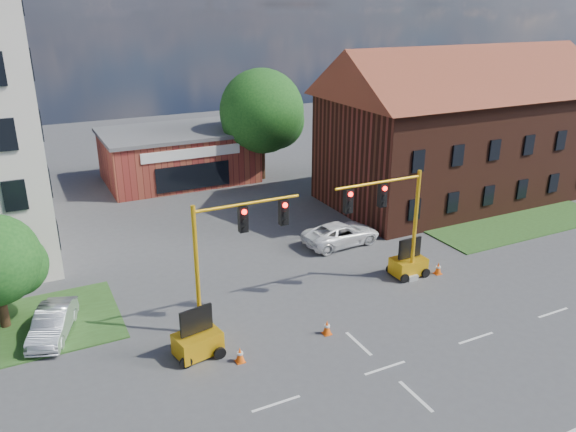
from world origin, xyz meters
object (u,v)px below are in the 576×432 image
object	(u,v)px
signal_mast_west	(231,248)
trailer_east	(408,264)
pickup_white	(341,234)
signal_mast_east	(391,217)
trailer_west	(198,341)

from	to	relation	value
signal_mast_west	trailer_east	bearing A→B (deg)	2.61
pickup_white	signal_mast_east	bearing A→B (deg)	169.21
signal_mast_west	signal_mast_east	bearing A→B (deg)	0.00
pickup_white	trailer_west	bearing A→B (deg)	119.00
pickup_white	signal_mast_west	bearing A→B (deg)	118.24
trailer_east	signal_mast_east	bearing A→B (deg)	-165.56
signal_mast_west	pickup_white	distance (m)	11.58
signal_mast_east	pickup_white	bearing A→B (deg)	82.64
trailer_west	pickup_white	bearing A→B (deg)	21.88
signal_mast_west	trailer_east	xyz separation A→B (m)	(10.52, 0.48, -3.26)
trailer_west	pickup_white	distance (m)	13.92
signal_mast_west	pickup_white	xyz separation A→B (m)	(9.47, 5.84, -3.23)
trailer_west	trailer_east	world-z (taller)	trailer_west
signal_mast_west	pickup_white	bearing A→B (deg)	31.67
trailer_east	trailer_west	bearing A→B (deg)	-171.05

